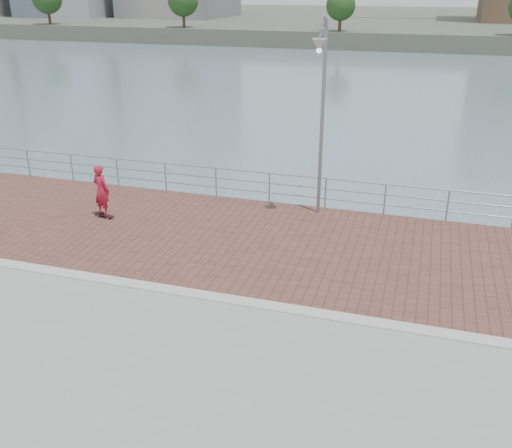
# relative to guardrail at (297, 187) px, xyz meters

# --- Properties ---
(water) EXTENTS (400.00, 400.00, 0.00)m
(water) POSITION_rel_guardrail_xyz_m (-0.00, -7.00, -2.69)
(water) COLOR slate
(water) RESTS_ON ground
(brick_lane) EXTENTS (40.00, 6.80, 0.02)m
(brick_lane) POSITION_rel_guardrail_xyz_m (-0.00, -3.40, -0.68)
(brick_lane) COLOR brown
(brick_lane) RESTS_ON seawall
(curb) EXTENTS (40.00, 0.40, 0.06)m
(curb) POSITION_rel_guardrail_xyz_m (-0.00, -7.00, -0.66)
(curb) COLOR #B7B5AD
(curb) RESTS_ON seawall
(far_shore) EXTENTS (320.00, 95.00, 2.50)m
(far_shore) POSITION_rel_guardrail_xyz_m (-0.00, 115.50, -1.44)
(far_shore) COLOR #4C5142
(far_shore) RESTS_ON ground
(guardrail) EXTENTS (39.06, 0.06, 1.13)m
(guardrail) POSITION_rel_guardrail_xyz_m (0.00, 0.00, 0.00)
(guardrail) COLOR #8C9EA8
(guardrail) RESTS_ON brick_lane
(street_lamp) EXTENTS (0.45, 1.31, 6.20)m
(street_lamp) POSITION_rel_guardrail_xyz_m (0.88, -0.95, 3.71)
(street_lamp) COLOR slate
(street_lamp) RESTS_ON brick_lane
(skateboard) EXTENTS (0.78, 0.39, 0.09)m
(skateboard) POSITION_rel_guardrail_xyz_m (-6.01, -3.06, -0.60)
(skateboard) COLOR black
(skateboard) RESTS_ON brick_lane
(skateboarder) EXTENTS (0.73, 0.58, 1.76)m
(skateboarder) POSITION_rel_guardrail_xyz_m (-6.01, -3.06, 0.29)
(skateboarder) COLOR #B51830
(skateboarder) RESTS_ON skateboard
(shoreline_trees) EXTENTS (144.90, 4.91, 6.55)m
(shoreline_trees) POSITION_rel_guardrail_xyz_m (6.16, 70.00, 3.74)
(shoreline_trees) COLOR #473323
(shoreline_trees) RESTS_ON far_shore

